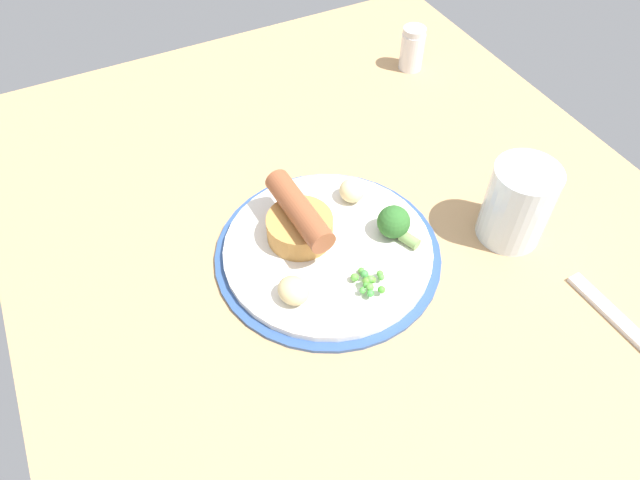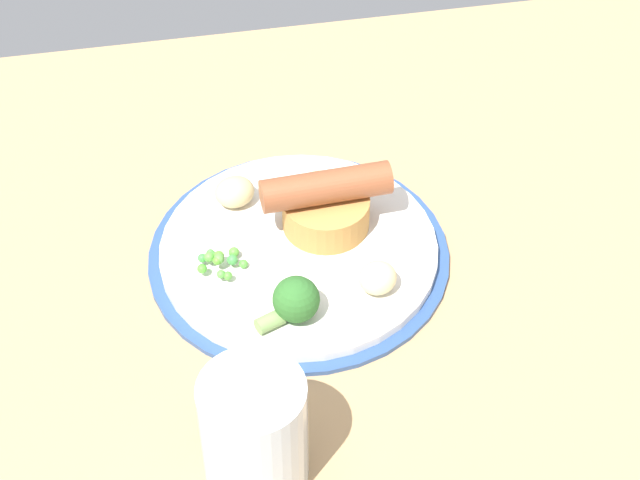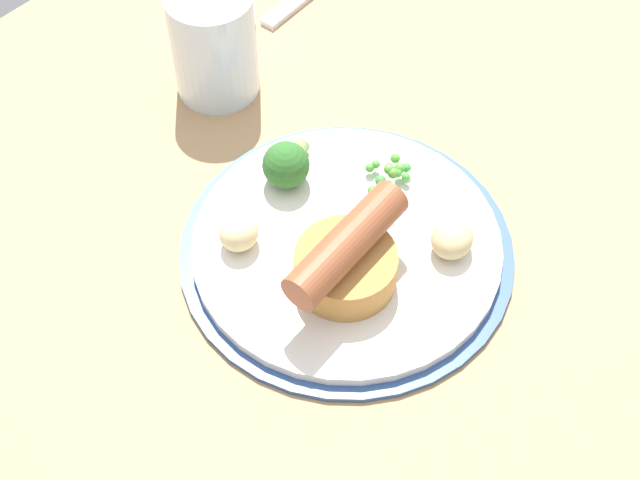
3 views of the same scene
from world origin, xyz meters
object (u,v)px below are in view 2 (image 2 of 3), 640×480
Objects in this scene: sausage_pudding at (326,203)px; broccoli_floret_near at (295,301)px; pea_pile at (220,260)px; potato_chunk_0 at (235,192)px; dinner_plate at (299,253)px; drinking_glass at (254,432)px; potato_chunk_1 at (378,278)px.

broccoli_floret_near is (-4.56, -10.10, -0.74)cm from sausage_pudding.
broccoli_floret_near reaches higher than pea_pile.
potato_chunk_0 is (-7.60, 4.37, -1.29)cm from sausage_pudding.
pea_pile is 0.81× the size of broccoli_floret_near.
dinner_plate is at bearing -54.38° from potato_chunk_0.
dinner_plate is 8.49cm from broccoli_floret_near.
dinner_plate is 2.62× the size of drinking_glass.
sausage_pudding is (2.87, 2.24, 3.45)cm from dinner_plate.
sausage_pudding is 1.13× the size of drinking_glass.
dinner_plate is 8.41cm from potato_chunk_0.
pea_pile is 1.20× the size of potato_chunk_0.
sausage_pudding is 8.99cm from potato_chunk_1.
potato_chunk_1 is at bearing -9.23° from broccoli_floret_near.
sausage_pudding is at bearing -29.90° from potato_chunk_0.
dinner_plate is 7.27× the size of potato_chunk_0.
dinner_plate is 8.69cm from potato_chunk_1.
potato_chunk_0 is at bearing 85.62° from drinking_glass.
sausage_pudding is at bearing 37.99° from dinner_plate.
broccoli_floret_near is at bearing 63.16° from sausage_pudding.
potato_chunk_1 is at bearing 105.62° from sausage_pudding.
dinner_plate is at bearing 132.18° from potato_chunk_1.
pea_pile is 8.30cm from potato_chunk_0.
pea_pile is at bearing 17.36° from sausage_pudding.
sausage_pudding is 10.68cm from pea_pile.
drinking_glass reaches higher than broccoli_floret_near.
pea_pile is (-7.06, -1.35, 1.81)cm from dinner_plate.
drinking_glass is at bearing -89.43° from pea_pile.
sausage_pudding is 3.15× the size of potato_chunk_0.
drinking_glass is (-9.73, -23.39, 1.08)cm from sausage_pudding.
pea_pile reaches higher than dinner_plate.
drinking_glass is at bearing -94.38° from potato_chunk_0.
broccoli_floret_near is at bearing 68.75° from drinking_glass.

